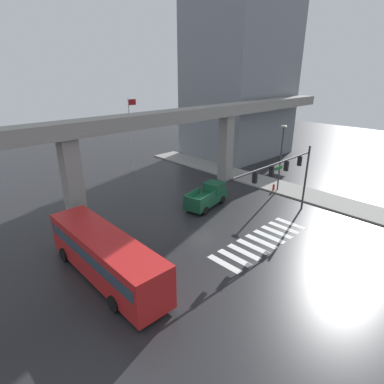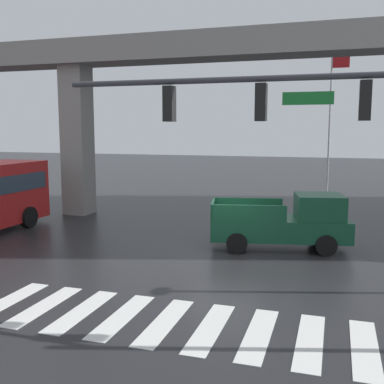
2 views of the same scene
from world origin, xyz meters
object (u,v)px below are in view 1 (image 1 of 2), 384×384
Objects in this scene: street_lamp_near_corner at (281,151)px; fire_hydrant at (274,188)px; traffic_signal_mast at (287,170)px; pickup_truck at (208,196)px; flagpole at (131,130)px; city_bus at (105,254)px.

fire_hydrant is at bearing 148.42° from street_lamp_near_corner.
traffic_signal_mast is 7.44m from street_lamp_near_corner.
flagpole is at bearing 85.21° from pickup_truck.
fire_hydrant is at bearing 3.12° from city_bus.
flagpole reaches higher than fire_hydrant.
pickup_truck is at bearing 163.98° from fire_hydrant.
street_lamp_near_corner is at bearing 34.64° from traffic_signal_mast.
pickup_truck is 8.40m from fire_hydrant.
pickup_truck is 0.74× the size of street_lamp_near_corner.
traffic_signal_mast is at bearing -12.25° from city_bus.
city_bus is at bearing -165.08° from pickup_truck.
city_bus is (-12.99, -3.46, 0.73)m from pickup_truck.
fire_hydrant is 19.13m from flagpole.
traffic_signal_mast is 1.50× the size of street_lamp_near_corner.
pickup_truck is 0.49× the size of traffic_signal_mast.
flagpole is (1.25, 14.85, 4.43)m from pickup_truck.
fire_hydrant is (-0.40, 0.25, -4.13)m from street_lamp_near_corner.
city_bus is 1.49× the size of street_lamp_near_corner.
pickup_truck reaches higher than fire_hydrant.
flagpole is at bearing 111.65° from fire_hydrant.
street_lamp_near_corner is 0.78× the size of flagpole.
flagpole reaches higher than pickup_truck.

